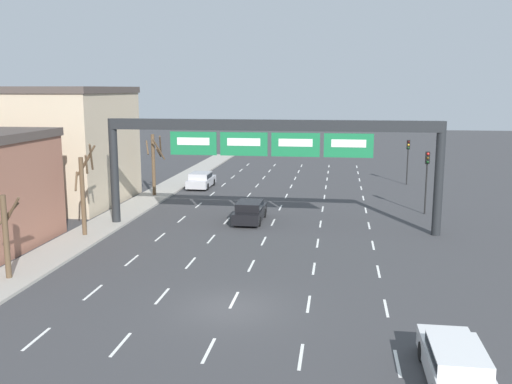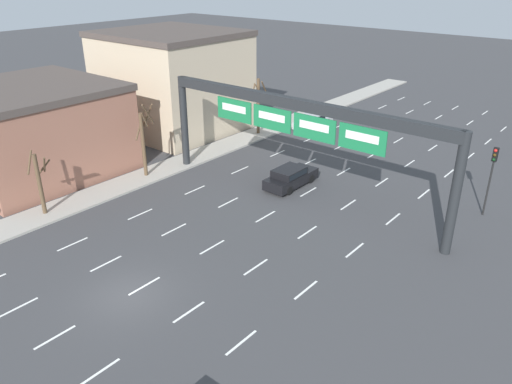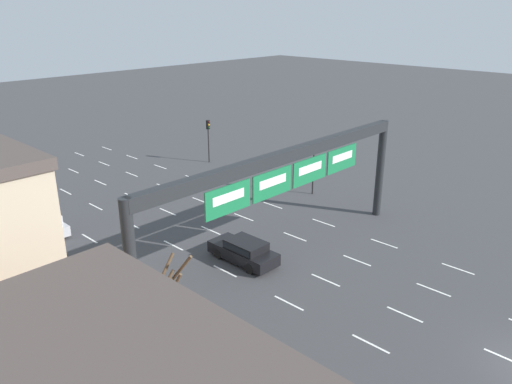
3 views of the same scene
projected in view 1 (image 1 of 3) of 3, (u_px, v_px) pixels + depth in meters
The scene contains 12 objects.
ground_plane at pixel (230, 308), 24.28m from camera, with size 220.00×220.00×0.00m, color #3D3D3F.
lane_dashes at pixel (269, 231), 37.42m from camera, with size 13.32×67.00×0.01m.
sign_gantry at pixel (270, 143), 36.90m from camera, with size 21.97×0.70×7.25m.
building_far at pixel (46, 145), 46.09m from camera, with size 12.18×11.24×9.37m.
car_black at pixel (250, 211), 39.96m from camera, with size 1.86×4.62×1.47m.
car_silver at pixel (201, 180), 53.64m from camera, with size 1.95×4.47×1.46m.
car_white at pixel (456, 363), 17.91m from camera, with size 1.80×4.83×1.35m.
traffic_light_near_gantry at pixel (427, 170), 41.90m from camera, with size 0.30×0.35×4.67m.
traffic_light_mid_block at pixel (408, 153), 54.92m from camera, with size 0.30×0.35×4.34m.
tree_bare_closest at pixel (6, 232), 27.44m from camera, with size 1.54×1.47×4.24m.
tree_bare_third at pixel (154, 161), 48.72m from camera, with size 1.69×1.81×5.25m.
tree_bare_furthest at pixel (84, 188), 35.49m from camera, with size 1.54×1.36×5.78m.
Camera 1 is at (4.43, -22.59, 9.25)m, focal length 40.00 mm.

